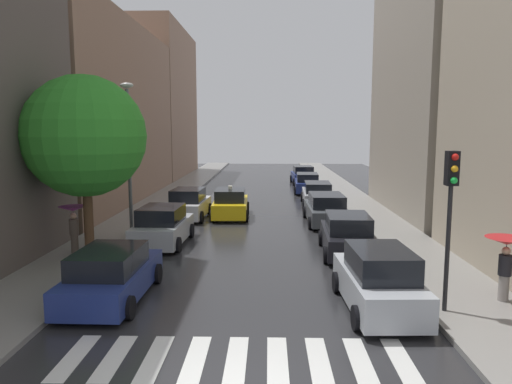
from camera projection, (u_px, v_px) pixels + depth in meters
The scene contains 22 objects.
ground_plane at pixel (258, 203), 32.69m from camera, with size 28.00×72.00×0.04m, color #29292C.
sidewalk_left at pixel (164, 201), 32.85m from camera, with size 3.00×72.00×0.15m, color gray.
sidewalk_right at pixel (354, 202), 32.51m from camera, with size 3.00×72.00×0.15m, color gray.
crosswalk_stripes at pixel (236, 359), 10.47m from camera, with size 7.65×2.20×0.01m.
building_left_mid at pixel (95, 114), 32.05m from camera, with size 6.00×20.87×11.99m, color #8C6B56.
building_left_far at pixel (157, 104), 50.07m from camera, with size 6.00×15.41×15.16m, color #8C6B56.
building_right_mid at pixel (449, 52), 27.38m from camera, with size 6.00×12.61×18.76m, color #9E9384.
parked_car_left_nearest at pixel (111, 275), 14.03m from camera, with size 2.18×4.57×1.57m.
parked_car_left_second at pixel (163, 227), 20.73m from camera, with size 2.24×4.23×1.70m.
parked_car_left_third at pixel (189, 204), 26.80m from camera, with size 2.24×4.15×1.69m.
parked_car_right_nearest at pixel (379, 281), 13.22m from camera, with size 2.11×4.32×1.78m.
parked_car_right_second at pixel (347, 236), 19.10m from camera, with size 2.21×4.34×1.65m.
parked_car_right_third at pixel (326, 209), 25.35m from camera, with size 2.18×4.82×1.60m.
parked_car_right_fourth at pixel (317, 194), 31.37m from camera, with size 2.18×4.79×1.54m.
parked_car_right_fifth at pixel (307, 183), 37.62m from camera, with size 2.18×4.67×1.54m.
parked_car_right_sixth at pixel (303, 175), 43.57m from camera, with size 2.23×4.27×1.63m.
taxi_midroad at pixel (231, 204), 27.21m from camera, with size 2.16×4.41×1.81m.
pedestrian_foreground at pixel (506, 252), 13.44m from camera, with size 1.17×1.17×1.84m.
pedestrian_near_tree at pixel (73, 218), 18.63m from camera, with size 1.08×1.08×1.87m.
street_tree_left at pixel (85, 136), 17.82m from camera, with size 4.55×4.55×6.87m.
traffic_light_right_corner at pixel (451, 196), 12.46m from camera, with size 0.30×0.42×4.30m.
lamp_post_left at pixel (129, 149), 21.30m from camera, with size 0.60×0.28×6.87m.
Camera 1 is at (0.69, -8.30, 5.03)m, focal length 33.54 mm.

